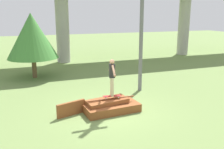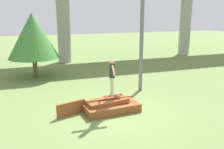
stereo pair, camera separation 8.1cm
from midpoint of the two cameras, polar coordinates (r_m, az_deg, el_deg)
The scene contains 7 objects.
ground_plane at distance 10.93m, azimuth -0.46°, elevation -8.33°, with size 80.00×80.00×0.00m, color olive.
scrap_pile at distance 10.84m, azimuth -0.64°, elevation -7.21°, with size 2.42×1.43×0.59m.
scrap_plank_loose at distance 10.54m, azimuth -9.55°, elevation -7.69°, with size 1.25×0.50×0.58m.
skateboard at distance 10.74m, azimuth -0.22°, elevation -4.96°, with size 0.79×0.30×0.09m.
skater at distance 10.48m, azimuth -0.22°, elevation -0.12°, with size 0.25×1.16×1.59m.
utility_pole at distance 13.19m, azimuth 6.62°, elevation 12.86°, with size 1.30×0.20×7.58m.
tree_behind_left at distance 16.75m, azimuth -17.98°, elevation 8.40°, with size 3.22×3.22×4.15m.
Camera 1 is at (-3.47, -9.50, 4.14)m, focal length 40.00 mm.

